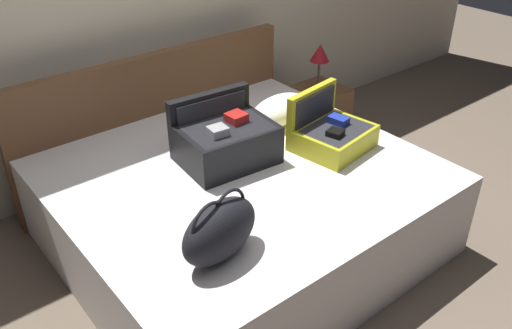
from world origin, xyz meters
TOP-DOWN VIEW (x-y plane):
  - ground_plane at (0.00, 0.00)m, footprint 12.00×12.00m
  - bed at (0.00, 0.40)m, footprint 2.05×1.87m
  - headboard at (0.00, 1.38)m, footprint 2.09×0.08m
  - hard_case_large at (-0.00, 0.54)m, footprint 0.57×0.47m
  - hard_case_medium at (0.60, 0.26)m, footprint 0.50×0.45m
  - duffel_bag at (-0.53, -0.14)m, footprint 0.46×0.29m
  - pillow_near_headboard at (0.57, 0.72)m, footprint 0.54×0.35m
  - nightstand at (1.30, 1.09)m, footprint 0.44×0.40m
  - table_lamp at (1.30, 1.09)m, footprint 0.15×0.15m

SIDE VIEW (x-z plane):
  - ground_plane at x=0.00m, z-range 0.00..0.00m
  - nightstand at x=1.30m, z-range 0.00..0.46m
  - bed at x=0.00m, z-range 0.00..0.54m
  - headboard at x=0.00m, z-range 0.00..0.97m
  - pillow_near_headboard at x=0.57m, z-range 0.54..0.72m
  - hard_case_medium at x=0.60m, z-range 0.46..0.81m
  - hard_case_large at x=0.00m, z-range 0.49..0.87m
  - duffel_bag at x=-0.53m, z-range 0.52..0.85m
  - table_lamp at x=1.30m, z-range 0.56..0.93m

